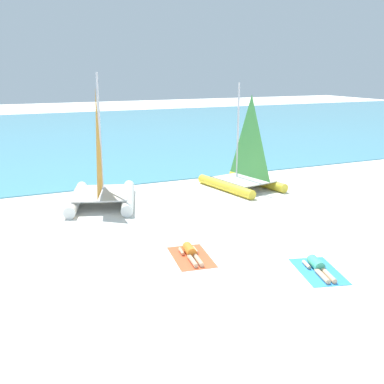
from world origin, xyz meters
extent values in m
plane|color=white|center=(0.00, 10.00, 0.00)|extent=(120.00, 120.00, 0.00)
cube|color=#4C9EB7|center=(0.00, 31.70, 0.03)|extent=(120.00, 40.00, 0.05)
cylinder|color=white|center=(-3.49, 9.52, 0.24)|extent=(1.71, 4.12, 0.48)
cylinder|color=white|center=(-1.41, 8.86, 0.24)|extent=(1.71, 4.12, 0.48)
cube|color=silver|center=(-2.51, 9.00, 0.51)|extent=(2.89, 3.20, 0.06)
cylinder|color=silver|center=(-2.33, 9.57, 2.96)|extent=(0.10, 0.10, 4.96)
pyramid|color=orange|center=(-2.63, 8.63, 2.81)|extent=(0.71, 2.10, 4.17)
cylinder|color=yellow|center=(3.32, 8.90, 0.22)|extent=(1.13, 3.81, 0.43)
cylinder|color=yellow|center=(5.28, 9.27, 0.22)|extent=(1.13, 3.81, 0.43)
cube|color=silver|center=(4.33, 8.91, 0.46)|extent=(2.41, 2.76, 0.05)
cylinder|color=silver|center=(4.23, 9.44, 2.70)|extent=(0.09, 0.09, 4.52)
pyramid|color=#4CA54C|center=(4.40, 8.56, 2.56)|extent=(0.42, 1.97, 3.80)
cube|color=#EA5933|center=(-1.32, 2.34, 0.01)|extent=(1.36, 2.04, 0.01)
cylinder|color=orange|center=(-1.29, 2.54, 0.16)|extent=(0.38, 0.66, 0.30)
sphere|color=#D8AD84|center=(-1.23, 2.94, 0.16)|extent=(0.22, 0.22, 0.22)
cylinder|color=#D8AD84|center=(-1.47, 1.91, 0.08)|extent=(0.25, 0.79, 0.14)
cylinder|color=#D8AD84|center=(-1.29, 1.88, 0.08)|extent=(0.25, 0.79, 0.14)
cylinder|color=#D8AD84|center=(-1.49, 2.72, 0.07)|extent=(0.16, 0.46, 0.10)
cylinder|color=#D8AD84|center=(-1.05, 2.66, 0.07)|extent=(0.16, 0.46, 0.10)
cube|color=#338CD8|center=(1.58, -0.07, 0.01)|extent=(1.56, 2.12, 0.01)
cylinder|color=#3FB28C|center=(1.63, 0.13, 0.16)|extent=(0.45, 0.68, 0.30)
sphere|color=#D8AD84|center=(1.74, 0.52, 0.16)|extent=(0.22, 0.22, 0.22)
cylinder|color=#D8AD84|center=(1.37, -0.48, 0.08)|extent=(0.34, 0.79, 0.14)
cylinder|color=#D8AD84|center=(1.55, -0.53, 0.08)|extent=(0.34, 0.79, 0.14)
cylinder|color=#D8AD84|center=(1.46, 0.33, 0.07)|extent=(0.21, 0.46, 0.10)
cylinder|color=#D8AD84|center=(1.88, 0.22, 0.07)|extent=(0.21, 0.46, 0.10)
camera|label=1|loc=(-6.60, -9.64, 5.60)|focal=43.13mm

